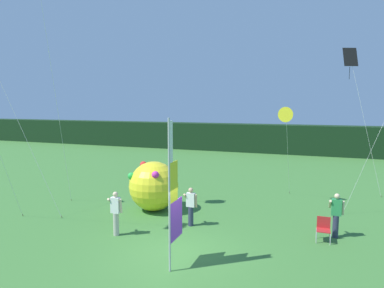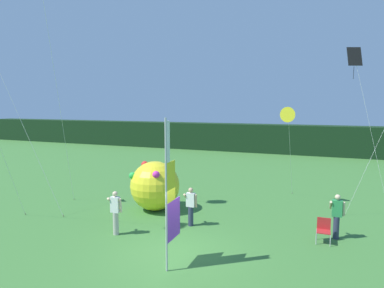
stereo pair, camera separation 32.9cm
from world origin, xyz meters
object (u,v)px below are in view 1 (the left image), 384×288
kite_yellow_delta_2 (286,115)px  person_far_left (116,212)px  banner_flag (173,197)px  folding_chair (323,227)px  inflatable_balloon (154,186)px  kite_black_diamond_5 (351,62)px  person_mid_field (191,206)px  person_near_banner (336,214)px

kite_yellow_delta_2 → person_far_left: bearing=-130.8°
person_far_left → banner_flag: bearing=-27.0°
banner_flag → kite_yellow_delta_2: size_ratio=0.95×
folding_chair → banner_flag: bearing=-139.3°
inflatable_balloon → kite_yellow_delta_2: bearing=29.8°
kite_black_diamond_5 → inflatable_balloon: bearing=-141.3°
person_mid_field → kite_yellow_delta_2: kite_yellow_delta_2 is taller
kite_black_diamond_5 → banner_flag: bearing=-115.5°
person_far_left → inflatable_balloon: inflatable_balloon is taller
banner_flag → inflatable_balloon: size_ratio=1.98×
kite_yellow_delta_2 → banner_flag: bearing=-107.6°
banner_flag → inflatable_balloon: banner_flag is taller
folding_chair → person_near_banner: bearing=49.2°
banner_flag → person_mid_field: banner_flag is taller
person_near_banner → kite_black_diamond_5: kite_black_diamond_5 is taller
kite_black_diamond_5 → kite_yellow_delta_2: bearing=-129.4°
person_near_banner → person_far_left: bearing=-161.1°
person_mid_field → inflatable_balloon: size_ratio=0.69×
folding_chair → kite_black_diamond_5: size_ratio=0.11×
inflatable_balloon → kite_black_diamond_5: bearing=38.7°
person_near_banner → folding_chair: size_ratio=1.94×
folding_chair → kite_yellow_delta_2: 6.29m
inflatable_balloon → person_near_banner: bearing=-4.2°
banner_flag → inflatable_balloon: 5.97m
banner_flag → person_mid_field: size_ratio=2.88×
banner_flag → kite_yellow_delta_2: kite_yellow_delta_2 is taller
banner_flag → folding_chair: size_ratio=5.30×
banner_flag → kite_black_diamond_5: (5.79, 12.13, 5.24)m
person_mid_field → kite_black_diamond_5: bearing=52.5°
banner_flag → person_near_banner: 6.69m
inflatable_balloon → folding_chair: inflatable_balloon is taller
person_mid_field → kite_black_diamond_5: size_ratio=0.20×
person_mid_field → person_far_left: person_far_left is taller
inflatable_balloon → folding_chair: 7.74m
folding_chair → person_far_left: bearing=-163.6°
person_near_banner → folding_chair: person_near_banner is taller
person_near_banner → person_mid_field: (-5.66, -0.77, -0.05)m
person_mid_field → person_far_left: size_ratio=0.94×
person_far_left → kite_yellow_delta_2: (5.76, 6.66, 3.65)m
person_far_left → person_near_banner: bearing=18.9°
person_far_left → kite_black_diamond_5: kite_black_diamond_5 is taller
banner_flag → person_mid_field: (-0.76, 3.59, -1.39)m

